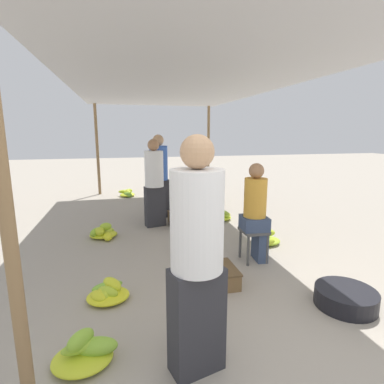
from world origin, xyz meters
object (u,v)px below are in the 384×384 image
object	(u,v)px
banana_pile_right_1	(221,216)
banana_pile_right_3	(265,239)
banana_pile_left_1	(103,233)
shopper_walking_far	(159,175)
stool	(254,236)
shopper_walking_mid	(154,182)
banana_pile_right_2	(200,202)
vendor_foreground	(197,256)
basin_black	(346,298)
banana_pile_left_3	(108,293)
banana_pile_right_0	(200,196)
vendor_seated	(256,211)
crate_mid	(214,276)
crate_near	(182,218)
banana_pile_left_0	(86,351)
banana_pile_left_2	(127,194)

from	to	relation	value
banana_pile_right_1	banana_pile_right_3	size ratio (longest dim) A/B	0.94
banana_pile_left_1	shopper_walking_far	bearing A→B (deg)	43.34
stool	shopper_walking_mid	world-z (taller)	shopper_walking_mid
stool	banana_pile_right_2	world-z (taller)	stool
vendor_foreground	basin_black	size ratio (longest dim) A/B	2.88
stool	banana_pile_left_3	xyz separation A→B (m)	(-1.92, -0.56, -0.28)
shopper_walking_far	banana_pile_right_2	bearing A→B (deg)	34.91
stool	banana_pile_right_3	bearing A→B (deg)	49.04
shopper_walking_mid	shopper_walking_far	size ratio (longest dim) A/B	0.96
banana_pile_right_0	banana_pile_right_3	bearing A→B (deg)	-87.29
vendor_seated	shopper_walking_far	xyz separation A→B (m)	(-0.99, 2.46, 0.17)
banana_pile_right_3	crate_mid	world-z (taller)	banana_pile_right_3
crate_near	basin_black	bearing A→B (deg)	-71.39
banana_pile_right_1	shopper_walking_far	world-z (taller)	shopper_walking_far
banana_pile_left_1	banana_pile_right_1	xyz separation A→B (m)	(2.26, 0.52, 0.01)
banana_pile_right_0	crate_mid	size ratio (longest dim) A/B	1.25
vendor_foreground	banana_pile_right_1	world-z (taller)	vendor_foreground
basin_black	shopper_walking_far	bearing A→B (deg)	110.89
banana_pile_right_1	crate_mid	bearing A→B (deg)	-110.57
vendor_foreground	vendor_seated	bearing A→B (deg)	53.36
vendor_foreground	crate_mid	distance (m)	1.52
vendor_seated	banana_pile_left_1	bearing A→B (deg)	145.52
banana_pile_right_2	crate_mid	distance (m)	3.82
crate_near	shopper_walking_far	world-z (taller)	shopper_walking_far
stool	crate_near	world-z (taller)	stool
banana_pile_left_0	crate_mid	xyz separation A→B (m)	(1.33, 0.92, 0.01)
vendor_foreground	banana_pile_left_1	bearing A→B (deg)	104.75
banana_pile_left_3	banana_pile_right_3	bearing A→B (deg)	24.57
banana_pile_left_2	shopper_walking_mid	world-z (taller)	shopper_walking_mid
banana_pile_left_3	shopper_walking_far	xyz separation A→B (m)	(0.95, 3.02, 0.80)
banana_pile_right_3	crate_mid	xyz separation A→B (m)	(-1.18, -1.04, 0.02)
banana_pile_left_3	crate_mid	distance (m)	1.20
banana_pile_left_1	crate_near	xyz separation A→B (m)	(1.44, 0.47, 0.03)
crate_near	shopper_walking_far	size ratio (longest dim) A/B	0.29
stool	banana_pile_left_1	distance (m)	2.52
banana_pile_right_2	crate_mid	world-z (taller)	banana_pile_right_2
banana_pile_left_2	crate_near	size ratio (longest dim) A/B	0.94
banana_pile_left_0	banana_pile_right_0	distance (m)	5.83
vendor_foreground	basin_black	world-z (taller)	vendor_foreground
stool	crate_mid	distance (m)	0.92
crate_near	crate_mid	distance (m)	2.41
stool	vendor_seated	world-z (taller)	vendor_seated
banana_pile_left_0	banana_pile_right_3	size ratio (longest dim) A/B	1.01
banana_pile_right_0	banana_pile_left_0	bearing A→B (deg)	-113.73
basin_black	crate_mid	xyz separation A→B (m)	(-1.16, 0.74, 0.01)
banana_pile_left_1	banana_pile_left_2	xyz separation A→B (m)	(0.49, 3.26, -0.00)
banana_pile_left_0	crate_near	size ratio (longest dim) A/B	1.03
banana_pile_left_0	crate_near	xyz separation A→B (m)	(1.43, 3.33, 0.02)
banana_pile_right_0	banana_pile_right_2	size ratio (longest dim) A/B	0.98
vendor_seated	shopper_walking_mid	bearing A→B (deg)	121.30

